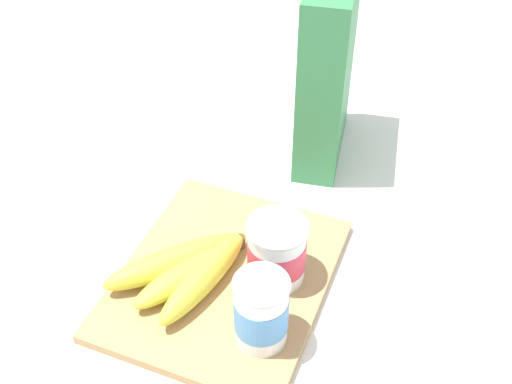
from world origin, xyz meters
The scene contains 6 objects.
ground_plane centered at (0.00, 0.00, 0.00)m, with size 2.40×2.40×0.00m, color silver.
cutting_board centered at (0.00, 0.00, 0.01)m, with size 0.31×0.26×0.01m, color tan.
cereal_box centered at (-0.32, 0.03, 0.14)m, with size 0.19×0.06×0.29m, color #38844C.
yogurt_cup_front centered at (-0.02, 0.06, 0.06)m, with size 0.08×0.08×0.09m.
yogurt_cup_back centered at (0.07, 0.08, 0.06)m, with size 0.06×0.06×0.10m.
banana_bunch centered at (0.02, -0.04, 0.03)m, with size 0.18×0.16×0.04m.
Camera 1 is at (0.48, 0.23, 0.63)m, focal length 44.24 mm.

